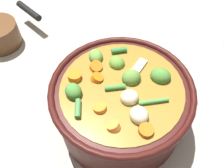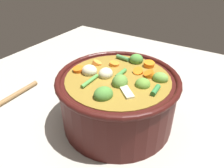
{
  "view_description": "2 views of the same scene",
  "coord_description": "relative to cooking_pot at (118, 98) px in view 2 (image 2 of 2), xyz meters",
  "views": [
    {
      "loc": [
        0.25,
        -0.06,
        0.48
      ],
      "look_at": [
        -0.02,
        -0.02,
        0.11
      ],
      "focal_mm": 38.89,
      "sensor_mm": 36.0,
      "label": 1
    },
    {
      "loc": [
        -0.2,
        0.34,
        0.36
      ],
      "look_at": [
        0.01,
        0.0,
        0.1
      ],
      "focal_mm": 34.26,
      "sensor_mm": 36.0,
      "label": 2
    }
  ],
  "objects": [
    {
      "name": "cooking_pot",
      "position": [
        0.0,
        0.0,
        0.0
      ],
      "size": [
        0.27,
        0.27,
        0.14
      ],
      "color": "#38110F",
      "rests_on": "ground_plane"
    },
    {
      "name": "ground_plane",
      "position": [
        0.0,
        0.0,
        -0.07
      ],
      "size": [
        1.1,
        1.1,
        0.0
      ],
      "primitive_type": "plane",
      "color": "#9E998E"
    }
  ]
}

